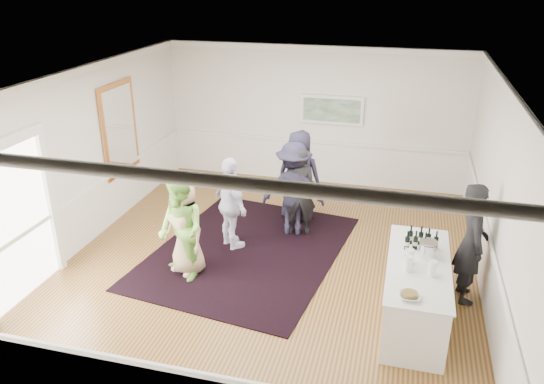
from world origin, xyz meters
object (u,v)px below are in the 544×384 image
(guest_tan, at_px, (185,227))
(nut_bowl, at_px, (410,295))
(guest_lilac, at_px, (231,204))
(ice_bucket, at_px, (428,250))
(guest_green, at_px, (181,230))
(guest_dark_a, at_px, (293,189))
(guest_dark_b, at_px, (299,192))
(serving_table, at_px, (416,291))
(bartender, at_px, (472,243))
(guest_navy, at_px, (299,176))

(guest_tan, height_order, nut_bowl, guest_tan)
(guest_lilac, xyz_separation_m, ice_bucket, (3.38, -1.17, 0.18))
(guest_green, distance_m, nut_bowl, 3.77)
(guest_dark_a, height_order, guest_dark_b, guest_dark_a)
(serving_table, bearing_deg, bartender, 45.47)
(guest_tan, bearing_deg, serving_table, 19.46)
(guest_dark_a, bearing_deg, guest_lilac, 33.38)
(guest_navy, bearing_deg, nut_bowl, 126.69)
(guest_green, distance_m, ice_bucket, 3.83)
(guest_navy, bearing_deg, serving_table, 135.18)
(guest_lilac, bearing_deg, guest_green, 112.62)
(serving_table, xyz_separation_m, guest_dark_a, (-2.31, 2.25, 0.45))
(guest_dark_a, xyz_separation_m, guest_navy, (-0.03, 0.65, 0.01))
(ice_bucket, bearing_deg, guest_green, -179.91)
(serving_table, distance_m, ice_bucket, 0.63)
(guest_green, bearing_deg, guest_lilac, 108.51)
(ice_bucket, bearing_deg, guest_navy, 132.55)
(guest_tan, bearing_deg, nut_bowl, 5.92)
(guest_tan, relative_size, guest_dark_b, 0.94)
(guest_green, height_order, guest_lilac, guest_green)
(guest_green, bearing_deg, guest_tan, 133.82)
(serving_table, distance_m, nut_bowl, 1.03)
(ice_bucket, bearing_deg, guest_dark_b, 139.19)
(bartender, xyz_separation_m, ice_bucket, (-0.65, -0.55, 0.09))
(guest_dark_b, xyz_separation_m, ice_bucket, (2.30, -1.99, 0.17))
(bartender, height_order, guest_green, bartender)
(bartender, relative_size, guest_dark_b, 1.09)
(serving_table, relative_size, guest_dark_a, 1.26)
(bartender, distance_m, ice_bucket, 0.85)
(guest_tan, xyz_separation_m, guest_lilac, (0.46, 0.99, 0.04))
(guest_dark_a, relative_size, nut_bowl, 6.73)
(bartender, distance_m, guest_dark_a, 3.40)
(guest_lilac, bearing_deg, bartender, -145.41)
(serving_table, height_order, guest_navy, guest_navy)
(serving_table, relative_size, guest_navy, 1.24)
(guest_dark_b, bearing_deg, nut_bowl, 111.63)
(serving_table, height_order, guest_dark_a, guest_dark_a)
(serving_table, bearing_deg, guest_dark_b, 134.75)
(bartender, distance_m, guest_dark_b, 3.29)
(guest_tan, height_order, guest_lilac, guest_lilac)
(serving_table, distance_m, bartender, 1.19)
(guest_green, bearing_deg, guest_dark_b, 91.99)
(bartender, distance_m, guest_green, 4.51)
(guest_lilac, height_order, guest_dark_b, guest_dark_b)
(guest_dark_b, distance_m, ice_bucket, 3.05)
(guest_green, height_order, guest_dark_a, guest_dark_a)
(guest_dark_b, bearing_deg, guest_dark_a, -27.66)
(guest_tan, distance_m, guest_lilac, 1.09)
(guest_tan, height_order, ice_bucket, guest_tan)
(guest_green, bearing_deg, bartender, 46.31)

